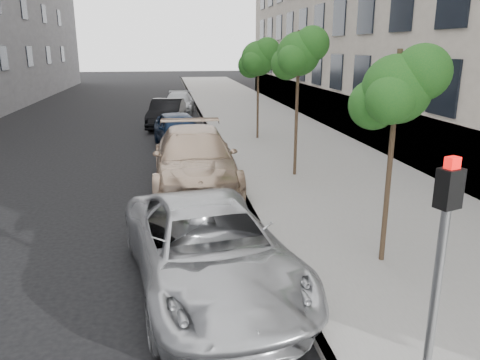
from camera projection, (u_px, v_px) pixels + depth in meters
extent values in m
plane|color=black|center=(232.00, 322.00, 7.40)|extent=(160.00, 160.00, 0.00)
cube|color=gray|center=(247.00, 112.00, 30.82)|extent=(6.40, 72.00, 0.14)
cube|color=#9E9B93|center=(199.00, 113.00, 30.36)|extent=(0.15, 72.00, 0.14)
cylinder|color=#38281C|center=(390.00, 160.00, 8.71)|extent=(0.10, 0.10, 4.02)
sphere|color=#16581D|center=(397.00, 89.00, 8.35)|extent=(1.24, 1.24, 1.24)
sphere|color=#16581D|center=(422.00, 72.00, 8.13)|extent=(0.99, 0.99, 0.99)
sphere|color=#16581D|center=(373.00, 105.00, 8.63)|extent=(0.93, 0.93, 0.93)
cylinder|color=#38281C|center=(297.00, 105.00, 14.81)|extent=(0.10, 0.10, 4.54)
sphere|color=#16581D|center=(299.00, 54.00, 14.38)|extent=(1.34, 1.34, 1.34)
sphere|color=#16581D|center=(312.00, 44.00, 14.16)|extent=(1.07, 1.07, 1.07)
sphere|color=#16581D|center=(287.00, 64.00, 14.66)|extent=(1.00, 1.00, 1.00)
cylinder|color=#38281C|center=(258.00, 91.00, 21.03)|extent=(0.10, 0.10, 4.26)
sphere|color=#16581D|center=(258.00, 58.00, 20.64)|extent=(1.51, 1.51, 1.51)
sphere|color=#16581D|center=(267.00, 51.00, 20.42)|extent=(1.21, 1.21, 1.21)
sphere|color=#16581D|center=(250.00, 65.00, 20.91)|extent=(1.13, 1.13, 1.13)
cylinder|color=#939699|center=(433.00, 313.00, 5.15)|extent=(0.10, 0.10, 2.45)
cube|color=black|center=(449.00, 188.00, 4.76)|extent=(0.29, 0.25, 0.42)
cube|color=red|center=(453.00, 163.00, 4.68)|extent=(0.17, 0.14, 0.12)
imported|color=#B2B3B7|center=(209.00, 249.00, 8.24)|extent=(3.35, 5.84, 1.53)
imported|color=tan|center=(195.00, 159.00, 14.32)|extent=(2.53, 6.12, 1.77)
imported|color=#111F39|center=(179.00, 130.00, 19.91)|extent=(2.40, 4.68, 1.53)
imported|color=black|center=(167.00, 113.00, 25.06)|extent=(2.24, 4.74, 1.50)
imported|color=#9EA1A6|center=(178.00, 103.00, 30.14)|extent=(2.39, 4.83, 1.35)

